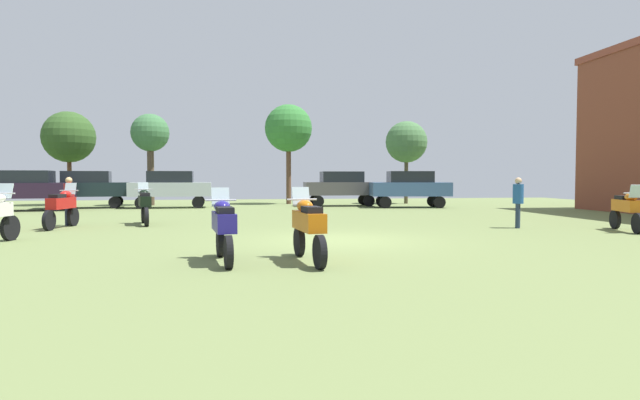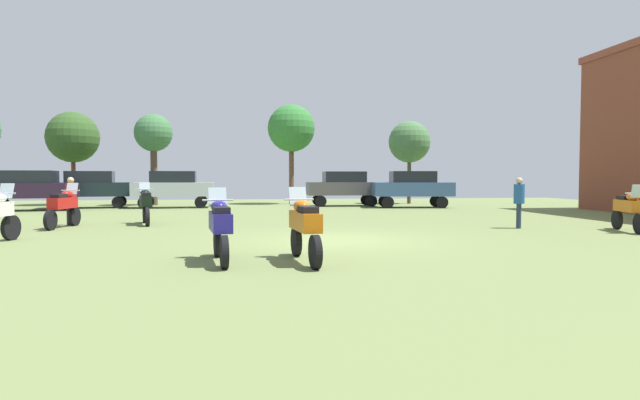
% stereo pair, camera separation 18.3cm
% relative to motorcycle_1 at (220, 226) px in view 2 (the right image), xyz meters
% --- Properties ---
extents(ground_plane, '(44.00, 52.00, 0.02)m').
position_rel_motorcycle_1_xyz_m(ground_plane, '(2.81, 3.17, -0.72)').
color(ground_plane, olive).
extents(motorcycle_1, '(0.65, 2.11, 1.45)m').
position_rel_motorcycle_1_xyz_m(motorcycle_1, '(0.00, 0.00, 0.00)').
color(motorcycle_1, black).
rests_on(motorcycle_1, ground).
extents(motorcycle_2, '(0.64, 2.25, 1.46)m').
position_rel_motorcycle_1_xyz_m(motorcycle_2, '(1.64, -0.19, 0.01)').
color(motorcycle_2, black).
rests_on(motorcycle_2, ground).
extents(motorcycle_3, '(0.79, 2.07, 1.44)m').
position_rel_motorcycle_1_xyz_m(motorcycle_3, '(12.04, 4.09, -0.00)').
color(motorcycle_3, black).
rests_on(motorcycle_3, ground).
extents(motorcycle_5, '(0.76, 2.09, 1.48)m').
position_rel_motorcycle_1_xyz_m(motorcycle_5, '(-3.07, 8.57, 0.02)').
color(motorcycle_5, black).
rests_on(motorcycle_5, ground).
extents(motorcycle_7, '(0.66, 2.17, 1.47)m').
position_rel_motorcycle_1_xyz_m(motorcycle_7, '(-5.50, 7.62, 0.01)').
color(motorcycle_7, black).
rests_on(motorcycle_7, ground).
extents(car_1, '(4.48, 2.29, 2.00)m').
position_rel_motorcycle_1_xyz_m(car_1, '(9.44, 17.20, 0.46)').
color(car_1, black).
rests_on(car_1, ground).
extents(car_2, '(4.39, 2.02, 2.00)m').
position_rel_motorcycle_1_xyz_m(car_2, '(-3.58, 18.75, 0.46)').
color(car_2, black).
rests_on(car_2, ground).
extents(car_3, '(4.48, 2.30, 2.00)m').
position_rel_motorcycle_1_xyz_m(car_3, '(-10.32, 17.15, 0.46)').
color(car_3, black).
rests_on(car_3, ground).
extents(car_4, '(4.52, 2.41, 2.00)m').
position_rel_motorcycle_1_xyz_m(car_4, '(-8.04, 19.18, 0.46)').
color(car_4, black).
rests_on(car_4, ground).
extents(car_5, '(4.32, 1.84, 2.00)m').
position_rel_motorcycle_1_xyz_m(car_5, '(5.98, 19.23, 0.46)').
color(car_5, black).
rests_on(car_5, ground).
extents(person_1, '(0.47, 0.47, 1.66)m').
position_rel_motorcycle_1_xyz_m(person_1, '(9.26, 5.52, 0.25)').
color(person_1, '#202F44').
rests_on(person_1, ground).
extents(person_2, '(0.35, 0.35, 1.67)m').
position_rel_motorcycle_1_xyz_m(person_2, '(-5.57, 8.60, 0.26)').
color(person_2, '#262C41').
rests_on(person_2, ground).
extents(tree_1, '(3.03, 3.03, 5.58)m').
position_rel_motorcycle_1_xyz_m(tree_1, '(-9.94, 22.38, 3.34)').
color(tree_1, brown).
rests_on(tree_1, ground).
extents(tree_2, '(2.95, 2.95, 6.21)m').
position_rel_motorcycle_1_xyz_m(tree_2, '(3.14, 22.01, 3.98)').
color(tree_2, brown).
rests_on(tree_2, ground).
extents(tree_4, '(2.23, 2.23, 5.43)m').
position_rel_motorcycle_1_xyz_m(tree_4, '(-5.12, 21.56, 3.48)').
color(tree_4, brown).
rests_on(tree_4, ground).
extents(tree_5, '(2.62, 2.62, 5.22)m').
position_rel_motorcycle_1_xyz_m(tree_5, '(10.56, 21.34, 3.17)').
color(tree_5, brown).
rests_on(tree_5, ground).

